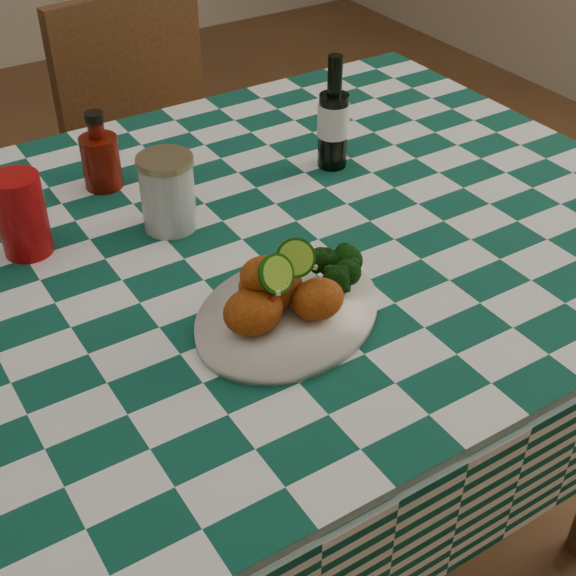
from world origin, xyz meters
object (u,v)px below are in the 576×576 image
plate (288,315)px  mason_jar (168,193)px  fried_chicken_pile (286,281)px  wooden_chair_right (178,187)px  red_tumbler (22,215)px  ketchup_bottle (99,150)px  beer_bottle (334,113)px  dining_table (201,435)px

plate → mason_jar: 0.31m
fried_chicken_pile → wooden_chair_right: (0.27, 0.96, -0.40)m
plate → red_tumbler: bearing=124.8°
ketchup_bottle → beer_bottle: 0.41m
dining_table → mason_jar: (0.02, 0.10, 0.46)m
fried_chicken_pile → red_tumbler: bearing=124.4°
ketchup_bottle → wooden_chair_right: ketchup_bottle is taller
red_tumbler → beer_bottle: size_ratio=0.63×
fried_chicken_pile → beer_bottle: bearing=47.2°
plate → beer_bottle: 0.47m
dining_table → ketchup_bottle: bearing=93.5°
mason_jar → beer_bottle: beer_bottle is taller
plate → ketchup_bottle: size_ratio=2.09×
dining_table → fried_chicken_pile: fried_chicken_pile is taller
fried_chicken_pile → mason_jar: bearing=95.2°
fried_chicken_pile → beer_bottle: 0.46m
fried_chicken_pile → red_tumbler: (-0.25, 0.36, -0.00)m
dining_table → wooden_chair_right: size_ratio=1.83×
ketchup_bottle → dining_table: bearing=-86.5°
dining_table → wooden_chair_right: (0.33, 0.75, 0.06)m
mason_jar → red_tumbler: bearing=166.6°
beer_bottle → wooden_chair_right: (-0.04, 0.62, -0.44)m
fried_chicken_pile → wooden_chair_right: 1.08m
dining_table → plate: bearing=-75.1°
fried_chicken_pile → red_tumbler: red_tumbler is taller
dining_table → beer_bottle: bearing=19.3°
wooden_chair_right → mason_jar: bearing=-122.1°
red_tumbler → ketchup_bottle: (0.18, 0.13, 0.00)m
dining_table → fried_chicken_pile: 0.51m
fried_chicken_pile → wooden_chair_right: size_ratio=0.17×
dining_table → mason_jar: bearing=75.9°
plate → red_tumbler: (-0.25, 0.36, 0.06)m
wooden_chair_right → ketchup_bottle: bearing=-133.4°
mason_jar → fried_chicken_pile: bearing=-84.8°
ketchup_bottle → wooden_chair_right: 0.71m
fried_chicken_pile → red_tumbler: 0.43m
fried_chicken_pile → beer_bottle: (0.31, 0.34, 0.04)m
red_tumbler → dining_table: bearing=-37.5°
ketchup_bottle → red_tumbler: bearing=-143.6°
fried_chicken_pile → mason_jar: size_ratio=1.24×
mason_jar → beer_bottle: size_ratio=0.60×
plate → fried_chicken_pile: fried_chicken_pile is taller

